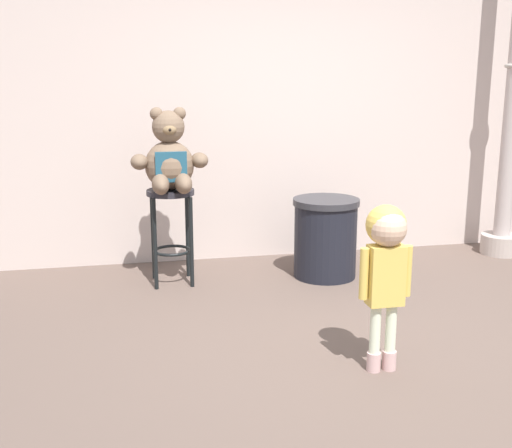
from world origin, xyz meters
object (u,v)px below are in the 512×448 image
at_px(bar_stool_with_teddy, 171,217).
at_px(lamppost, 511,127).
at_px(child_walking, 386,252).
at_px(teddy_bear, 170,160).
at_px(trash_bin, 325,238).

relative_size(bar_stool_with_teddy, lamppost, 0.26).
distance_m(child_walking, lamppost, 2.92).
xyz_separation_m(bar_stool_with_teddy, teddy_bear, (0.00, -0.03, 0.46)).
distance_m(child_walking, trash_bin, 1.77).
height_order(bar_stool_with_teddy, lamppost, lamppost).
bearing_deg(teddy_bear, lamppost, 4.54).
height_order(child_walking, lamppost, lamppost).
height_order(bar_stool_with_teddy, child_walking, child_walking).
bearing_deg(trash_bin, bar_stool_with_teddy, 175.41).
bearing_deg(child_walking, lamppost, 64.76).
height_order(trash_bin, lamppost, lamppost).
height_order(teddy_bear, lamppost, lamppost).
bearing_deg(teddy_bear, trash_bin, -3.22).
xyz_separation_m(trash_bin, lamppost, (1.82, 0.31, 0.85)).
bearing_deg(trash_bin, lamppost, 9.77).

